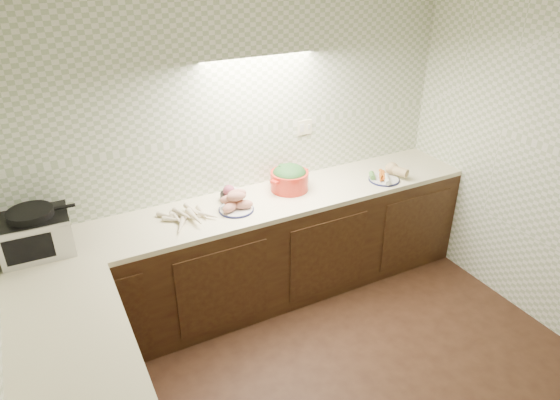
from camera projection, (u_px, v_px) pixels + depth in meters
name	position (u px, v px, depth m)	size (l,w,h in m)	color
room	(397.00, 197.00, 2.31)	(3.60, 3.60, 2.60)	black
counter	(220.00, 343.00, 3.12)	(3.60, 3.60, 0.90)	black
toaster_oven	(35.00, 233.00, 3.15)	(0.43, 0.34, 0.30)	black
parsnip_pile	(189.00, 215.00, 3.58)	(0.41, 0.33, 0.08)	beige
sweet_potato_plate	(236.00, 202.00, 3.68)	(0.26, 0.26, 0.16)	#0E1139
onion_bowl	(231.00, 195.00, 3.82)	(0.17, 0.17, 0.13)	black
dutch_oven	(289.00, 178.00, 3.97)	(0.38, 0.38, 0.21)	red
veg_plate	(387.00, 173.00, 4.18)	(0.32, 0.31, 0.12)	#0E1139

